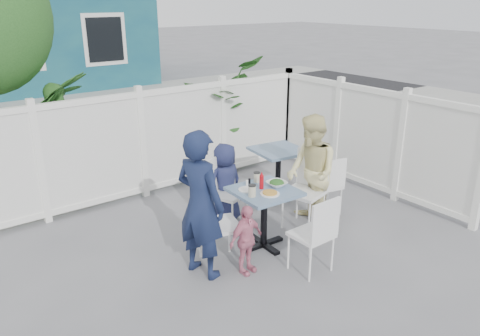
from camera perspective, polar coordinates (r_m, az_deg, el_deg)
ground at (r=5.42m, az=-0.73°, el=-11.69°), size 80.00×80.00×0.00m
near_sidewalk at (r=8.48m, az=-16.22°, el=-0.36°), size 24.00×2.60×0.01m
street at (r=11.88m, az=-22.91°, el=4.62°), size 24.00×5.00×0.01m
far_sidewalk at (r=14.84m, az=-26.13°, el=6.99°), size 24.00×1.60×0.01m
fence_back at (r=7.04m, az=-11.82°, el=2.57°), size 5.86×0.08×1.60m
fence_right at (r=7.46m, az=15.22°, el=3.28°), size 0.08×3.66×1.60m
potted_shrub_a at (r=7.34m, az=-20.47°, el=3.64°), size 1.47×1.47×1.87m
potted_shrub_b at (r=8.34m, az=-2.95°, el=6.82°), size 2.23×2.16×1.89m
main_table at (r=5.54m, az=2.98°, el=-4.26°), size 0.74×0.74×0.74m
spare_table at (r=6.97m, az=4.71°, el=0.98°), size 0.79×0.79×0.75m
chair_left at (r=5.17m, az=-3.39°, el=-6.22°), size 0.53×0.54×0.97m
chair_right at (r=6.10m, az=8.24°, el=-1.89°), size 0.55×0.56×1.01m
chair_back at (r=6.09m, az=-1.97°, el=-2.23°), size 0.54×0.53×0.93m
chair_near at (r=5.09m, az=9.38°, el=-7.49°), size 0.41×0.40×0.90m
chair_spare at (r=6.48m, az=10.77°, el=-1.69°), size 0.45×0.44×0.84m
man at (r=4.92m, az=-4.84°, el=-4.49°), size 0.54×0.68×1.63m
woman at (r=6.04m, az=8.68°, el=-0.56°), size 0.80×0.89×1.49m
boy at (r=6.19m, az=-1.83°, el=-1.86°), size 0.55×0.38×1.08m
toddler at (r=5.09m, az=0.74°, el=-8.75°), size 0.49×0.26×0.79m
plate_main at (r=5.35m, az=3.66°, el=-3.16°), size 0.22×0.22×0.01m
plate_side at (r=5.45m, az=0.84°, el=-2.65°), size 0.20×0.20×0.01m
salad_bowl at (r=5.57m, az=4.50°, el=-1.94°), size 0.23×0.23×0.06m
coffee_cup_a at (r=5.26m, az=1.48°, el=-2.83°), size 0.09×0.09×0.13m
coffee_cup_b at (r=5.67m, az=2.06°, el=-1.17°), size 0.08×0.08×0.12m
ketchup_bottle at (r=5.47m, az=2.64°, el=-1.74°), size 0.05×0.05×0.16m
salt_shaker at (r=5.57m, az=0.86°, el=-1.82°), size 0.03×0.03×0.07m
pepper_shaker at (r=5.63m, az=1.16°, el=-1.60°), size 0.03×0.03×0.07m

